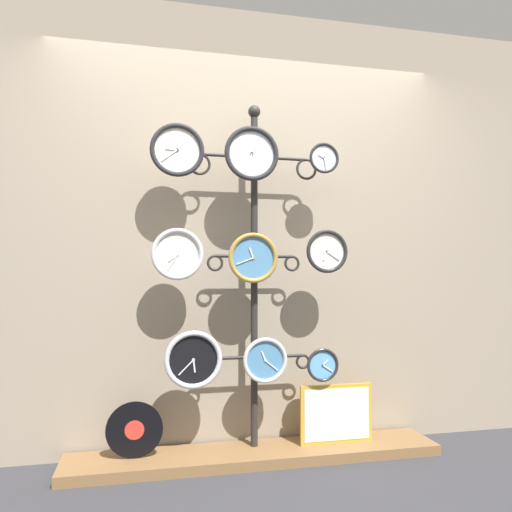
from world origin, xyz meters
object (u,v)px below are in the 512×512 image
(clock_top_center, at_px, (252,154))
(clock_middle_right, at_px, (327,251))
(clock_middle_center, at_px, (253,258))
(clock_bottom_right, at_px, (322,365))
(clock_top_right, at_px, (324,158))
(clock_top_left, at_px, (177,150))
(picture_frame, at_px, (336,414))
(clock_middle_left, at_px, (177,254))
(clock_bottom_left, at_px, (193,360))
(clock_bottom_center, at_px, (265,360))
(vinyl_record, at_px, (134,430))
(display_stand, at_px, (254,325))

(clock_top_center, distance_m, clock_middle_right, 0.74)
(clock_middle_center, height_order, clock_bottom_right, clock_middle_center)
(clock_top_right, height_order, clock_middle_center, clock_top_right)
(clock_top_right, relative_size, clock_bottom_right, 0.95)
(clock_top_left, xyz_separation_m, clock_middle_right, (0.90, -0.03, -0.58))
(clock_middle_center, bearing_deg, picture_frame, 3.44)
(clock_middle_center, height_order, picture_frame, clock_middle_center)
(clock_top_left, distance_m, clock_middle_left, 0.60)
(clock_middle_center, height_order, clock_bottom_left, clock_middle_center)
(clock_bottom_center, bearing_deg, vinyl_record, 176.68)
(display_stand, bearing_deg, clock_top_center, -110.70)
(display_stand, height_order, clock_middle_left, display_stand)
(display_stand, distance_m, clock_middle_left, 0.64)
(clock_bottom_right, bearing_deg, clock_top_left, 178.85)
(clock_middle_center, relative_size, vinyl_record, 0.94)
(clock_middle_center, bearing_deg, clock_bottom_left, -176.27)
(clock_middle_left, distance_m, clock_middle_right, 0.89)
(display_stand, xyz_separation_m, clock_bottom_right, (0.40, -0.10, -0.23))
(clock_middle_center, xyz_separation_m, clock_bottom_center, (0.07, 0.00, -0.60))
(clock_top_right, relative_size, clock_bottom_center, 0.71)
(clock_bottom_left, bearing_deg, clock_top_left, 158.45)
(clock_bottom_center, bearing_deg, display_stand, 114.00)
(clock_bottom_left, bearing_deg, display_stand, 17.88)
(clock_bottom_left, bearing_deg, vinyl_record, 168.15)
(clock_top_right, bearing_deg, clock_top_center, -179.09)
(clock_top_right, bearing_deg, clock_bottom_right, -159.54)
(clock_bottom_left, xyz_separation_m, clock_bottom_center, (0.42, 0.02, -0.02))
(clock_middle_right, height_order, clock_bottom_left, clock_middle_right)
(clock_middle_left, height_order, clock_middle_center, clock_middle_left)
(clock_top_right, bearing_deg, clock_middle_right, -69.00)
(picture_frame, bearing_deg, clock_middle_left, -179.27)
(clock_middle_center, relative_size, picture_frame, 0.65)
(clock_middle_left, relative_size, clock_middle_center, 1.00)
(clock_middle_center, bearing_deg, clock_top_left, 178.10)
(clock_top_left, height_order, clock_bottom_center, clock_top_left)
(clock_middle_left, xyz_separation_m, clock_bottom_left, (0.09, -0.04, -0.60))
(clock_top_center, bearing_deg, clock_bottom_right, 0.06)
(clock_middle_left, bearing_deg, picture_frame, 0.73)
(clock_middle_center, distance_m, vinyl_record, 1.18)
(clock_middle_left, bearing_deg, clock_middle_center, -2.54)
(clock_top_left, distance_m, clock_middle_center, 0.76)
(display_stand, bearing_deg, clock_top_right, -12.90)
(clock_bottom_center, bearing_deg, clock_middle_left, 177.97)
(display_stand, distance_m, clock_middle_center, 0.42)
(clock_top_left, height_order, clock_top_right, clock_top_left)
(clock_middle_center, bearing_deg, clock_top_center, -162.20)
(clock_top_right, distance_m, clock_middle_right, 0.57)
(clock_top_center, xyz_separation_m, vinyl_record, (-0.66, 0.05, -1.58))
(clock_top_right, distance_m, clock_middle_left, 1.07)
(clock_middle_center, relative_size, clock_bottom_right, 1.48)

